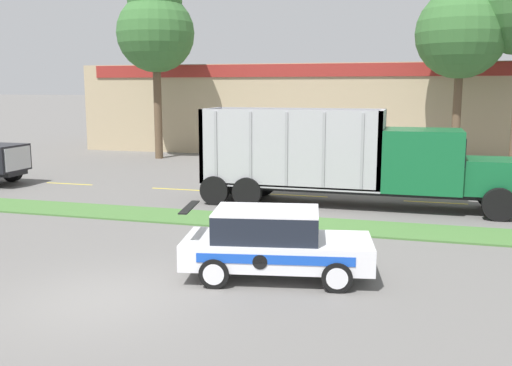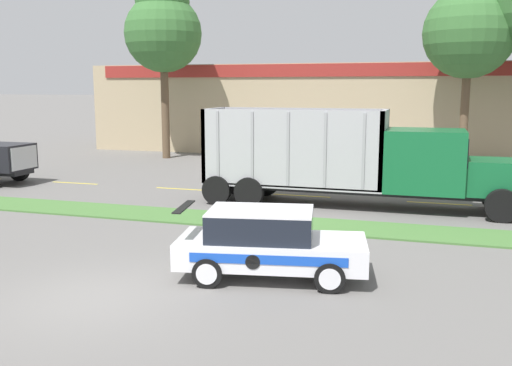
# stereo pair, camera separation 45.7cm
# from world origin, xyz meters

# --- Properties ---
(ground_plane) EXTENTS (600.00, 600.00, 0.00)m
(ground_plane) POSITION_xyz_m (0.00, 0.00, 0.00)
(ground_plane) COLOR slate
(grass_verge) EXTENTS (120.00, 2.03, 0.06)m
(grass_verge) POSITION_xyz_m (0.00, 7.61, 0.03)
(grass_verge) COLOR #477538
(grass_verge) RESTS_ON ground_plane
(centre_line_3) EXTENTS (2.40, 0.14, 0.01)m
(centre_line_3) POSITION_xyz_m (-9.13, 12.62, 0.00)
(centre_line_3) COLOR yellow
(centre_line_3) RESTS_ON ground_plane
(centre_line_4) EXTENTS (2.40, 0.14, 0.01)m
(centre_line_4) POSITION_xyz_m (-3.73, 12.62, 0.00)
(centre_line_4) COLOR yellow
(centre_line_4) RESTS_ON ground_plane
(centre_line_5) EXTENTS (2.40, 0.14, 0.01)m
(centre_line_5) POSITION_xyz_m (1.67, 12.62, 0.00)
(centre_line_5) COLOR yellow
(centre_line_5) RESTS_ON ground_plane
(centre_line_6) EXTENTS (2.40, 0.14, 0.01)m
(centre_line_6) POSITION_xyz_m (7.07, 12.62, 0.00)
(centre_line_6) COLOR yellow
(centre_line_6) RESTS_ON ground_plane
(dump_truck_lead) EXTENTS (11.87, 2.61, 3.61)m
(dump_truck_lead) POSITION_xyz_m (5.08, 11.11, 1.61)
(dump_truck_lead) COLOR black
(dump_truck_lead) RESTS_ON ground_plane
(rally_car) EXTENTS (4.60, 2.55, 1.65)m
(rally_car) POSITION_xyz_m (3.11, 2.40, 0.84)
(rally_car) COLOR white
(rally_car) RESTS_ON ground_plane
(store_building_backdrop) EXTENTS (41.80, 12.10, 5.92)m
(store_building_backdrop) POSITION_xyz_m (4.51, 31.85, 2.96)
(store_building_backdrop) COLOR tan
(store_building_backdrop) RESTS_ON ground_plane
(tree_behind_left) EXTENTS (4.72, 4.72, 11.20)m
(tree_behind_left) POSITION_xyz_m (-9.27, 22.62, 8.09)
(tree_behind_left) COLOR brown
(tree_behind_left) RESTS_ON ground_plane
(tree_behind_centre) EXTENTS (4.81, 4.81, 10.86)m
(tree_behind_centre) POSITION_xyz_m (8.34, 22.91, 7.71)
(tree_behind_centre) COLOR brown
(tree_behind_centre) RESTS_ON ground_plane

